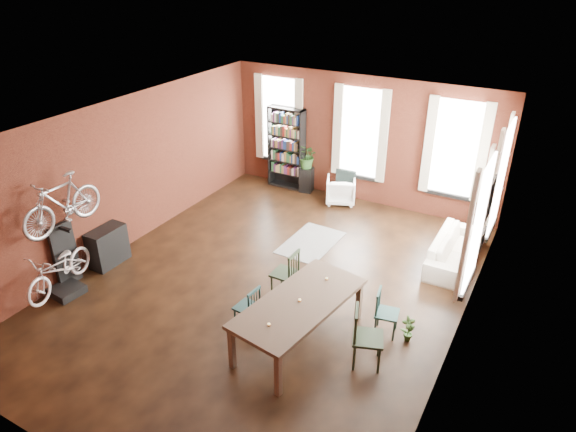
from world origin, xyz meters
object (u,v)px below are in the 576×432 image
Objects in this scene: dining_chair_a at (247,307)px; bike_trainer at (67,290)px; cream_sofa at (456,246)px; white_armchair at (341,189)px; dining_chair_d at (387,313)px; console_table at (108,246)px; plant_stand at (307,180)px; bicycle_floor at (55,251)px; dining_table at (299,321)px; bookshelf at (287,148)px; dining_chair_b at (285,273)px; dining_chair_c at (368,338)px.

bike_trainer is (-3.49, -0.88, -0.33)m from dining_chair_a.
white_armchair is at bearing 65.25° from cream_sofa.
dining_chair_d is 5.77m from console_table.
plant_stand is (-1.08, 0.18, -0.04)m from white_armchair.
dining_chair_d is 1.55× the size of bike_trainer.
dining_chair_d is at bearing 119.80° from dining_chair_a.
cream_sofa is 2.60× the size of console_table.
plant_stand is 0.40× the size of bicycle_floor.
dining_table is at bearing -63.79° from plant_stand.
bookshelf reaches higher than dining_table.
plant_stand is at bearing 125.19° from dining_table.
white_armchair is at bearing 65.01° from bike_trainer.
dining_chair_a is 0.98× the size of dining_chair_d.
dining_table is at bearing 1.89° from bicycle_floor.
dining_chair_b reaches higher than bike_trainer.
bike_trainer is (-4.45, -0.97, -0.33)m from dining_table.
cream_sofa is at bearing -21.20° from plant_stand.
console_table is at bearing -173.65° from dining_table.
dining_chair_b is (0.11, 1.10, 0.08)m from dining_chair_a.
bicycle_floor is at bearing -85.69° from console_table.
white_armchair is 0.45× the size of bicycle_floor.
dining_chair_a is at bearing -67.14° from bookshelf.
cream_sofa is 1.27× the size of bicycle_floor.
console_table is (-2.98, -5.00, 0.03)m from white_armchair.
bookshelf is at bearing -29.69° from white_armchair.
dining_table reaches higher than white_armchair.
dining_chair_d is 5.11m from white_armchair.
dining_chair_c reaches higher than dining_chair_d.
dining_chair_d is 5.98m from bicycle_floor.
dining_table is at bearing 83.94° from white_armchair.
bicycle_floor is (-5.62, -1.08, 0.47)m from dining_chair_c.
dining_chair_c is at bearing 10.50° from bike_trainer.
dining_chair_b is at bearing -67.54° from plant_stand.
dining_chair_a is 1.53× the size of bike_trainer.
white_armchair is 3.57m from cream_sofa.
bike_trainer is (-1.18, -6.38, -1.02)m from bookshelf.
bicycle_floor is at bearing 98.48° from dining_chair_d.
white_armchair is at bearing 115.79° from dining_table.
dining_table is 6.00m from plant_stand.
bookshelf is at bearing 19.76° from dining_chair_c.
plant_stand is (-3.83, 4.49, -0.08)m from dining_chair_d.
bookshelf is 2.75× the size of console_table.
dining_chair_d reaches higher than console_table.
dining_chair_c is at bearing -0.02° from bicycle_floor.
dining_chair_b is at bearing 136.93° from cream_sofa.
dining_chair_d is at bearing 87.17° from dining_chair_b.
dining_chair_c is at bearing 168.39° from dining_chair_d.
plant_stand is at bearing 69.80° from console_table.
white_armchair is 6.82m from bike_trainer.
plant_stand is at bearing -157.00° from dining_chair_b.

